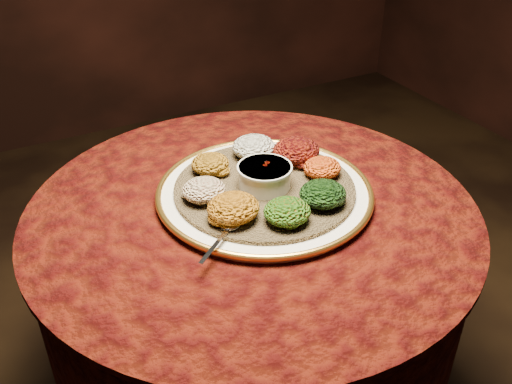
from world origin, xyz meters
name	(u,v)px	position (x,y,z in m)	size (l,w,h in m)	color
table	(252,270)	(0.00, 0.00, 0.55)	(0.96, 0.96, 0.73)	black
platter	(264,192)	(0.04, 0.02, 0.75)	(0.58, 0.58, 0.02)	white
injera	(265,188)	(0.04, 0.02, 0.76)	(0.39, 0.39, 0.01)	olive
stew_bowl	(265,175)	(0.04, 0.02, 0.79)	(0.12, 0.12, 0.05)	silver
spoon	(228,229)	(-0.10, -0.09, 0.77)	(0.12, 0.09, 0.01)	silver
portion_ayib	(254,147)	(0.08, 0.15, 0.79)	(0.10, 0.10, 0.05)	silver
portion_kitfo	(296,150)	(0.16, 0.08, 0.79)	(0.11, 0.10, 0.05)	black
portion_tikil	(322,168)	(0.17, 0.00, 0.78)	(0.08, 0.08, 0.04)	#BB7D0F
portion_gomen	(323,194)	(0.11, -0.10, 0.79)	(0.10, 0.09, 0.05)	black
portion_mixveg	(287,212)	(0.02, -0.12, 0.78)	(0.09, 0.09, 0.04)	#A5370A
portion_kik	(233,208)	(-0.07, -0.06, 0.79)	(0.10, 0.10, 0.05)	#B0640F
portion_timatim	(204,190)	(-0.09, 0.03, 0.78)	(0.09, 0.09, 0.04)	maroon
portion_shiro	(210,164)	(-0.04, 0.13, 0.78)	(0.09, 0.08, 0.04)	#A26513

